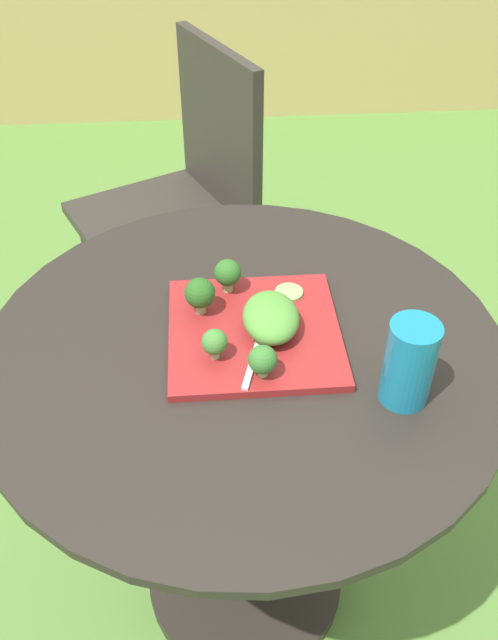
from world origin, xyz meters
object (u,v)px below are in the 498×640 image
patio_chair (187,186)px  salad_plate (254,332)px  fork (257,347)px  drinking_glass (408,367)px

patio_chair → salad_plate: (0.12, -0.90, 0.24)m
salad_plate → patio_chair: bearing=97.4°
salad_plate → fork: bearing=-89.2°
drinking_glass → fork: drinking_glass is taller
patio_chair → fork: (0.12, -0.94, 0.24)m
fork → salad_plate: bearing=90.8°
drinking_glass → fork: 0.24m
patio_chair → drinking_glass: size_ratio=6.59×
salad_plate → fork: (0.00, -0.05, 0.01)m
patio_chair → salad_plate: size_ratio=3.26×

